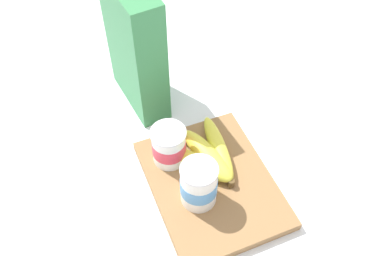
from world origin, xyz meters
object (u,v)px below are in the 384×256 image
at_px(yogurt_cup_front, 199,184).
at_px(yogurt_cup_back, 169,146).
at_px(cutting_board, 211,184).
at_px(cereal_box, 135,48).
at_px(banana_bunch, 208,155).

bearing_deg(yogurt_cup_front, yogurt_cup_back, 9.59).
height_order(cutting_board, yogurt_cup_front, yogurt_cup_front).
relative_size(yogurt_cup_front, yogurt_cup_back, 1.15).
distance_m(cutting_board, cereal_box, 0.33).
bearing_deg(yogurt_cup_front, cutting_board, -56.94).
height_order(cutting_board, banana_bunch, banana_bunch).
distance_m(cutting_board, banana_bunch, 0.06).
relative_size(cutting_board, banana_bunch, 1.66).
distance_m(cereal_box, yogurt_cup_back, 0.22).
bearing_deg(yogurt_cup_back, cutting_board, -145.67).
distance_m(yogurt_cup_front, yogurt_cup_back, 0.11).
xyz_separation_m(cereal_box, banana_bunch, (-0.24, -0.06, -0.11)).
xyz_separation_m(yogurt_cup_front, banana_bunch, (0.07, -0.05, -0.03)).
xyz_separation_m(yogurt_cup_back, banana_bunch, (-0.03, -0.07, -0.02)).
bearing_deg(cutting_board, cereal_box, 10.10).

